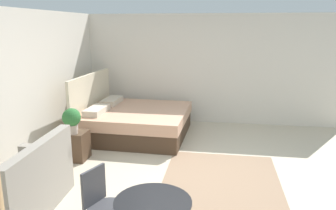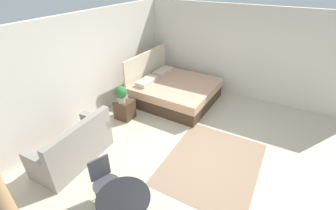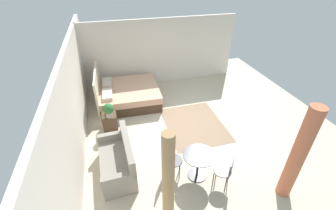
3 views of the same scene
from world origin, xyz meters
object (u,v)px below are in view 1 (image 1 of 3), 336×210
object	(u,v)px
couch	(23,190)
vase	(75,126)
bed	(134,121)
nightstand	(75,145)
potted_plant	(72,119)
cafe_chair_near_couch	(101,200)

from	to	relation	value
couch	vase	xyz separation A→B (m)	(1.86, 0.15, 0.26)
bed	nightstand	size ratio (longest dim) A/B	4.28
couch	potted_plant	distance (m)	1.70
bed	potted_plant	size ratio (longest dim) A/B	4.85
nightstand	couch	bearing A→B (deg)	-176.25
potted_plant	vase	bearing A→B (deg)	12.93
potted_plant	vase	xyz separation A→B (m)	(0.22, 0.05, -0.19)
potted_plant	cafe_chair_near_couch	distance (m)	2.43
couch	potted_plant	xyz separation A→B (m)	(1.64, 0.09, 0.45)
bed	nightstand	distance (m)	1.61
couch	cafe_chair_near_couch	world-z (taller)	couch
couch	potted_plant	size ratio (longest dim) A/B	3.53
couch	cafe_chair_near_couch	size ratio (longest dim) A/B	1.85
bed	couch	xyz separation A→B (m)	(-3.19, 0.57, -0.00)
vase	nightstand	bearing A→B (deg)	-165.31
nightstand	potted_plant	xyz separation A→B (m)	(-0.10, -0.02, 0.52)
nightstand	bed	bearing A→B (deg)	-25.39
vase	cafe_chair_near_couch	xyz separation A→B (m)	(-2.27, -1.33, -0.07)
nightstand	cafe_chair_near_couch	size ratio (longest dim) A/B	0.59
bed	potted_plant	xyz separation A→B (m)	(-1.55, 0.67, 0.45)
potted_plant	cafe_chair_near_couch	xyz separation A→B (m)	(-2.05, -1.28, -0.25)
bed	vase	size ratio (longest dim) A/B	14.44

